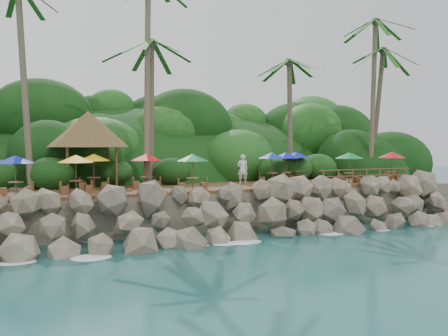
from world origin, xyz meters
name	(u,v)px	position (x,y,z in m)	size (l,w,h in m)	color
ground	(271,241)	(0.00, 0.00, 0.00)	(140.00, 140.00, 0.00)	#19514F
land_base	(174,191)	(0.00, 16.00, 1.05)	(32.00, 25.20, 2.10)	gray
jungle_hill	(150,195)	(0.00, 23.50, 0.00)	(44.80, 28.00, 15.40)	#143811
seawall	(253,213)	(0.00, 2.00, 1.15)	(29.00, 4.00, 2.30)	gray
terrace	(224,187)	(0.00, 6.00, 2.20)	(26.00, 5.00, 0.20)	brown
jungle_foliage	(178,206)	(0.00, 15.00, 0.00)	(44.00, 16.00, 12.00)	#143811
foam_line	(268,239)	(0.00, 0.30, 0.03)	(25.20, 0.80, 0.06)	white
palms	(242,23)	(2.50, 8.66, 13.02)	(31.61, 7.20, 14.76)	brown
palapa	(89,129)	(-7.63, 9.20, 5.79)	(4.89, 4.89, 4.60)	brown
dining_clusters	(224,159)	(-0.11, 5.77, 3.98)	(25.47, 5.07, 2.02)	brown
railing	(366,174)	(8.98, 3.65, 2.91)	(7.20, 0.10, 1.00)	brown
waiter	(243,169)	(1.63, 6.75, 3.25)	(0.69, 0.45, 1.89)	silver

